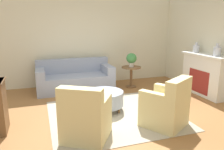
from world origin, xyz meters
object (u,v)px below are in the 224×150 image
at_px(vase_mantel_near, 196,48).
at_px(vase_mantel_far, 217,51).
at_px(couch, 75,79).
at_px(armchair_right, 167,107).
at_px(ottoman_table, 104,98).
at_px(armchair_left, 85,119).
at_px(side_table, 131,73).
at_px(potted_plant_on_side_table, 131,59).

height_order(vase_mantel_near, vase_mantel_far, vase_mantel_far).
xyz_separation_m(couch, armchair_right, (1.25, -2.96, 0.06)).
xyz_separation_m(vase_mantel_near, vase_mantel_far, (0.00, -0.77, 0.01)).
xyz_separation_m(armchair_right, ottoman_table, (-0.89, 1.12, -0.09)).
bearing_deg(vase_mantel_near, armchair_left, -153.83).
relative_size(armchair_left, vase_mantel_near, 3.44).
xyz_separation_m(couch, ottoman_table, (0.36, -1.84, -0.04)).
bearing_deg(vase_mantel_far, armchair_right, -153.95).
height_order(couch, vase_mantel_far, vase_mantel_far).
bearing_deg(couch, ottoman_table, -78.97).
height_order(armchair_right, vase_mantel_far, vase_mantel_far).
xyz_separation_m(couch, side_table, (1.68, -0.29, 0.12)).
bearing_deg(side_table, armchair_left, -126.68).
bearing_deg(vase_mantel_near, ottoman_table, -167.74).
bearing_deg(armchair_left, vase_mantel_far, 15.39).
height_order(couch, vase_mantel_near, vase_mantel_near).
bearing_deg(couch, vase_mantel_near, -20.27).
bearing_deg(couch, side_table, -9.75).
bearing_deg(armchair_left, armchair_right, 0.00).
height_order(armchair_right, ottoman_table, armchair_right).
relative_size(armchair_left, potted_plant_on_side_table, 2.36).
xyz_separation_m(vase_mantel_near, potted_plant_on_side_table, (-1.58, 0.92, -0.35)).
xyz_separation_m(armchair_right, potted_plant_on_side_table, (0.43, 2.67, 0.51)).
distance_m(armchair_right, vase_mantel_far, 2.40).
bearing_deg(ottoman_table, side_table, 49.47).
bearing_deg(side_table, ottoman_table, -130.53).
bearing_deg(armchair_right, vase_mantel_near, 41.13).
distance_m(ottoman_table, potted_plant_on_side_table, 2.12).
bearing_deg(vase_mantel_near, vase_mantel_far, -90.00).
relative_size(armchair_right, ottoman_table, 1.16).
bearing_deg(armchair_right, side_table, 80.89).
height_order(armchair_left, vase_mantel_near, vase_mantel_near).
distance_m(couch, vase_mantel_far, 3.93).
bearing_deg(couch, vase_mantel_far, -31.22).
distance_m(armchair_right, ottoman_table, 1.44).
height_order(couch, potted_plant_on_side_table, potted_plant_on_side_table).
bearing_deg(side_table, vase_mantel_near, -30.08).
distance_m(couch, vase_mantel_near, 3.60).
distance_m(side_table, potted_plant_on_side_table, 0.44).
relative_size(couch, potted_plant_on_side_table, 5.21).
bearing_deg(armchair_left, potted_plant_on_side_table, 53.32).
relative_size(ottoman_table, side_table, 1.33).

